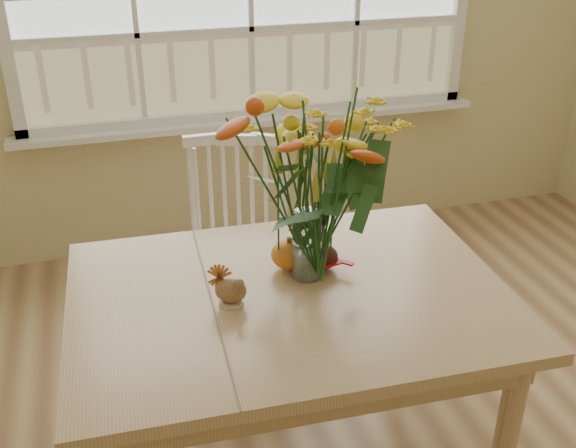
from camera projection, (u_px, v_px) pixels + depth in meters
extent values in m
cube|color=white|center=(255.00, 121.00, 3.47)|extent=(2.42, 0.12, 0.03)
cube|color=tan|center=(290.00, 298.00, 2.03)|extent=(1.34, 0.98, 0.04)
cube|color=tan|center=(290.00, 317.00, 2.06)|extent=(1.22, 0.86, 0.10)
cylinder|color=tan|center=(111.00, 344.00, 2.39)|extent=(0.07, 0.07, 0.66)
cylinder|color=tan|center=(506.00, 440.00, 1.99)|extent=(0.07, 0.07, 0.66)
cylinder|color=tan|center=(405.00, 301.00, 2.64)|extent=(0.07, 0.07, 0.66)
cube|color=white|center=(237.00, 264.00, 2.71)|extent=(0.51, 0.50, 0.05)
cube|color=white|center=(238.00, 194.00, 2.74)|extent=(0.41, 0.16, 0.47)
cylinder|color=white|center=(196.00, 330.00, 2.68)|extent=(0.03, 0.03, 0.40)
cylinder|color=white|center=(205.00, 289.00, 2.95)|extent=(0.03, 0.03, 0.40)
cylinder|color=white|center=(276.00, 331.00, 2.68)|extent=(0.03, 0.03, 0.40)
cylinder|color=white|center=(278.00, 290.00, 2.94)|extent=(0.03, 0.03, 0.40)
cylinder|color=white|center=(308.00, 245.00, 2.06)|extent=(0.10, 0.10, 0.22)
ellipsoid|color=orange|center=(289.00, 256.00, 2.12)|extent=(0.12, 0.12, 0.09)
cylinder|color=#CCB78C|center=(231.00, 302.00, 1.96)|extent=(0.07, 0.07, 0.01)
ellipsoid|color=brown|center=(231.00, 290.00, 1.94)|extent=(0.11, 0.10, 0.08)
ellipsoid|color=#38160F|center=(325.00, 258.00, 2.13)|extent=(0.08, 0.08, 0.08)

